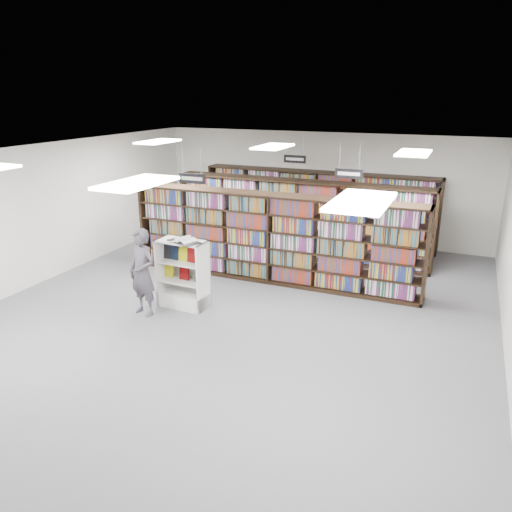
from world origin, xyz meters
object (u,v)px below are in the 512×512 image
at_px(endcap_display, 184,284).
at_px(open_book, 184,240).
at_px(bookshelf_row_near, 272,238).
at_px(shopper, 142,273).

height_order(endcap_display, open_book, open_book).
bearing_deg(open_book, endcap_display, 156.33).
relative_size(bookshelf_row_near, open_book, 9.18).
relative_size(endcap_display, open_book, 1.89).
relative_size(bookshelf_row_near, endcap_display, 4.85).
height_order(open_book, shopper, shopper).
height_order(bookshelf_row_near, open_book, bookshelf_row_near).
distance_m(bookshelf_row_near, shopper, 3.25).
height_order(endcap_display, shopper, shopper).
height_order(bookshelf_row_near, shopper, bookshelf_row_near).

